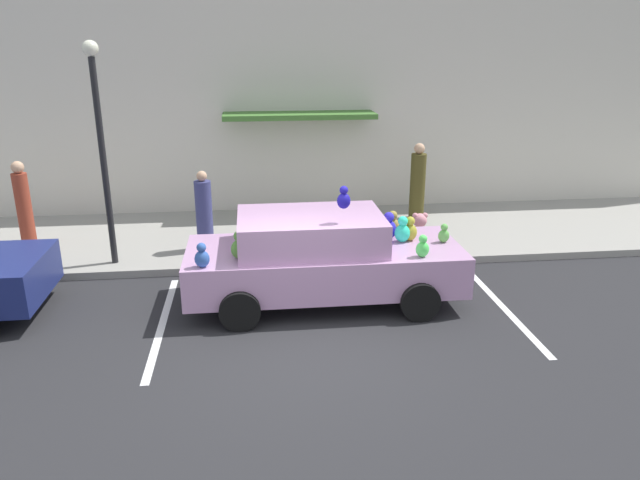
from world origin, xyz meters
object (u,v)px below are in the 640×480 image
(teddy_bear_on_sidewalk, at_px, (419,232))
(pedestrian_walking_past, at_px, (204,214))
(plush_covered_car, at_px, (321,257))
(pedestrian_near_shopfront, at_px, (418,184))
(pedestrian_by_lamp, at_px, (24,207))
(street_lamp_post, at_px, (100,133))

(teddy_bear_on_sidewalk, distance_m, pedestrian_walking_past, 4.41)
(plush_covered_car, bearing_deg, pedestrian_near_shopfront, 56.13)
(plush_covered_car, relative_size, pedestrian_by_lamp, 2.52)
(plush_covered_car, height_order, pedestrian_walking_past, plush_covered_car)
(teddy_bear_on_sidewalk, distance_m, pedestrian_near_shopfront, 2.31)
(teddy_bear_on_sidewalk, bearing_deg, pedestrian_walking_past, 173.53)
(street_lamp_post, bearing_deg, pedestrian_by_lamp, 149.91)
(pedestrian_near_shopfront, height_order, pedestrian_walking_past, pedestrian_near_shopfront)
(teddy_bear_on_sidewalk, height_order, pedestrian_near_shopfront, pedestrian_near_shopfront)
(street_lamp_post, distance_m, pedestrian_walking_past, 2.51)
(pedestrian_by_lamp, bearing_deg, plush_covered_car, -27.91)
(pedestrian_by_lamp, bearing_deg, pedestrian_near_shopfront, 7.59)
(pedestrian_by_lamp, bearing_deg, teddy_bear_on_sidewalk, -7.48)
(street_lamp_post, bearing_deg, pedestrian_walking_past, 18.29)
(pedestrian_by_lamp, bearing_deg, pedestrian_walking_past, -8.68)
(plush_covered_car, xyz_separation_m, pedestrian_by_lamp, (-5.75, 3.05, 0.22))
(pedestrian_near_shopfront, bearing_deg, pedestrian_by_lamp, -172.41)
(teddy_bear_on_sidewalk, height_order, street_lamp_post, street_lamp_post)
(pedestrian_near_shopfront, bearing_deg, pedestrian_walking_past, -160.90)
(pedestrian_walking_past, relative_size, pedestrian_by_lamp, 0.91)
(street_lamp_post, height_order, pedestrian_walking_past, street_lamp_post)
(plush_covered_car, distance_m, pedestrian_by_lamp, 6.52)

